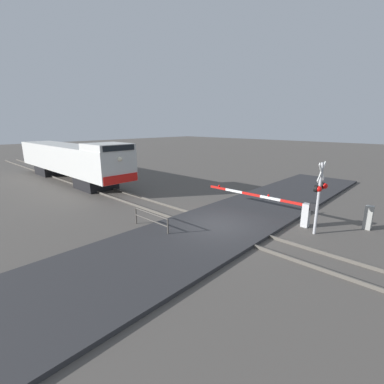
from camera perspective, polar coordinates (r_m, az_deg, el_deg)
The scene contains 9 objects.
ground_plane at distance 14.45m, azimuth 5.27°, elevation -7.61°, with size 160.00×160.00×0.00m, color #514C47.
rail_track_left at distance 13.90m, azimuth 3.44°, elevation -8.15°, with size 0.08×80.00×0.15m, color #59544C.
rail_track_right at distance 14.95m, azimuth 6.99°, elevation -6.58°, with size 0.08×80.00×0.15m, color #59544C.
road_surface at distance 14.41m, azimuth 5.28°, elevation -7.30°, with size 36.00×5.42×0.17m, color #2D2D30.
locomotive at distance 28.34m, azimuth -24.59°, elevation 6.37°, with size 3.05×18.22×3.95m.
crossing_signal at distance 14.32m, azimuth 25.68°, elevation 0.15°, with size 1.18×0.33×3.65m.
crossing_gate at distance 15.83m, azimuth 19.84°, elevation -3.02°, with size 0.36×7.09×1.41m.
utility_cabinet at distance 16.77m, azimuth 33.57°, elevation -4.58°, with size 0.37×0.37×1.27m, color #999993.
guard_railing at distance 14.05m, azimuth -8.81°, elevation -5.66°, with size 0.08×2.73×0.95m.
Camera 1 is at (-10.62, -8.18, 5.38)m, focal length 24.89 mm.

